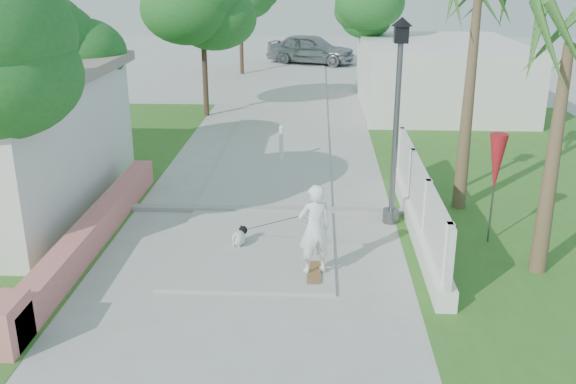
# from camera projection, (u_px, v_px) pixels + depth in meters

# --- Properties ---
(ground) EXTENTS (90.00, 90.00, 0.00)m
(ground) POSITION_uv_depth(u_px,v_px,m) (228.00, 362.00, 9.27)
(ground) COLOR #B7B7B2
(ground) RESTS_ON ground
(path_strip) EXTENTS (3.20, 36.00, 0.06)m
(path_strip) POSITION_uv_depth(u_px,v_px,m) (290.00, 95.00, 28.09)
(path_strip) COLOR #B7B7B2
(path_strip) RESTS_ON ground
(curb) EXTENTS (6.50, 0.25, 0.10)m
(curb) POSITION_uv_depth(u_px,v_px,m) (263.00, 210.00, 14.90)
(curb) COLOR #999993
(curb) RESTS_ON ground
(grass_left) EXTENTS (8.00, 20.00, 0.01)m
(grass_left) POSITION_uv_depth(u_px,v_px,m) (8.00, 180.00, 17.11)
(grass_left) COLOR #396821
(grass_left) RESTS_ON ground
(grass_right) EXTENTS (8.00, 20.00, 0.01)m
(grass_right) POSITION_uv_depth(u_px,v_px,m) (541.00, 188.00, 16.49)
(grass_right) COLOR #396821
(grass_right) RESTS_ON ground
(pink_wall) EXTENTS (0.45, 8.20, 0.80)m
(pink_wall) POSITION_uv_depth(u_px,v_px,m) (86.00, 239.00, 12.66)
(pink_wall) COLOR #E48274
(pink_wall) RESTS_ON ground
(lattice_fence) EXTENTS (0.35, 7.00, 1.50)m
(lattice_fence) POSITION_uv_depth(u_px,v_px,m) (418.00, 208.00, 13.65)
(lattice_fence) COLOR white
(lattice_fence) RESTS_ON ground
(building_right) EXTENTS (6.00, 8.00, 2.60)m
(building_right) POSITION_uv_depth(u_px,v_px,m) (438.00, 75.00, 25.51)
(building_right) COLOR silver
(building_right) RESTS_ON ground
(street_lamp) EXTENTS (0.44, 0.44, 4.44)m
(street_lamp) POSITION_uv_depth(u_px,v_px,m) (397.00, 115.00, 13.51)
(street_lamp) COLOR #59595E
(street_lamp) RESTS_ON ground
(bollard) EXTENTS (0.14, 0.14, 1.09)m
(bollard) POSITION_uv_depth(u_px,v_px,m) (281.00, 143.00, 18.48)
(bollard) COLOR white
(bollard) RESTS_ON ground
(patio_umbrella) EXTENTS (0.36, 0.36, 2.30)m
(patio_umbrella) POSITION_uv_depth(u_px,v_px,m) (496.00, 164.00, 12.73)
(patio_umbrella) COLOR #59595E
(patio_umbrella) RESTS_ON ground
(tree_left_mid) EXTENTS (3.20, 3.20, 4.85)m
(tree_left_mid) POSITION_uv_depth(u_px,v_px,m) (55.00, 45.00, 16.33)
(tree_left_mid) COLOR #4C3826
(tree_left_mid) RESTS_ON ground
(tree_path_left) EXTENTS (3.40, 3.40, 5.23)m
(tree_path_left) POSITION_uv_depth(u_px,v_px,m) (203.00, 12.00, 23.17)
(tree_path_left) COLOR #4C3826
(tree_path_left) RESTS_ON ground
(tree_path_right) EXTENTS (3.00, 3.00, 4.79)m
(tree_path_right) POSITION_uv_depth(u_px,v_px,m) (367.00, 14.00, 26.77)
(tree_path_right) COLOR #4C3826
(tree_path_right) RESTS_ON ground
(palm_far) EXTENTS (1.80, 1.80, 5.30)m
(palm_far) POSITION_uv_depth(u_px,v_px,m) (477.00, 11.00, 13.69)
(palm_far) COLOR brown
(palm_far) RESTS_ON ground
(palm_near) EXTENTS (1.80, 1.80, 4.70)m
(palm_near) POSITION_uv_depth(u_px,v_px,m) (567.00, 58.00, 10.72)
(palm_near) COLOR brown
(palm_near) RESTS_ON ground
(skateboarder) EXTENTS (1.89, 1.86, 1.78)m
(skateboarder) POSITION_uv_depth(u_px,v_px,m) (278.00, 225.00, 12.14)
(skateboarder) COLOR brown
(skateboarder) RESTS_ON ground
(dog) EXTENTS (0.40, 0.58, 0.41)m
(dog) POSITION_uv_depth(u_px,v_px,m) (239.00, 237.00, 12.98)
(dog) COLOR silver
(dog) RESTS_ON ground
(parked_car) EXTENTS (5.40, 3.50, 1.71)m
(parked_car) POSITION_uv_depth(u_px,v_px,m) (311.00, 49.00, 36.94)
(parked_car) COLOR #A7AAAF
(parked_car) RESTS_ON ground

